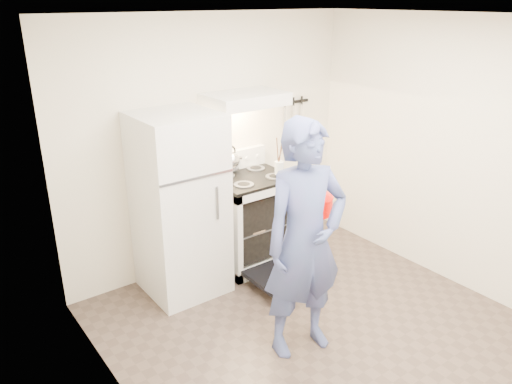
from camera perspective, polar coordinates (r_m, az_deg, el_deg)
floor at (r=4.30m, az=8.89°, el=-16.39°), size 3.60×3.60×0.00m
back_wall at (r=5.00m, az=-5.04°, el=5.48°), size 3.20×0.02×2.50m
refrigerator at (r=4.58m, az=-8.72°, el=-1.54°), size 0.70×0.70×1.70m
stove_body at (r=5.14m, az=-0.66°, el=-3.38°), size 0.76×0.65×0.92m
cooktop at (r=4.96m, az=-0.68°, el=1.61°), size 0.76×0.65×0.03m
backsplash at (r=5.15m, az=-2.55°, el=3.67°), size 0.76×0.07×0.20m
oven_door at (r=4.89m, az=3.52°, el=-9.29°), size 0.70×0.54×0.04m
oven_rack at (r=5.15m, az=-0.66°, el=-3.58°), size 0.60×0.52×0.01m
range_hood at (r=4.82m, az=-1.25°, el=10.56°), size 0.76×0.50×0.12m
knife_strip at (r=5.53m, az=4.36°, el=10.22°), size 0.40×0.02×0.03m
pizza_stone at (r=5.05m, az=-0.75°, el=-3.95°), size 0.37×0.37×0.02m
tea_kettle at (r=5.04m, az=-2.93°, el=3.75°), size 0.23×0.19×0.28m
utensil_jar at (r=4.92m, az=2.67°, el=2.77°), size 0.11×0.11×0.13m
person at (r=3.73m, az=5.63°, el=-5.62°), size 0.74×0.55×1.86m
dutch_oven at (r=4.09m, az=6.68°, el=-1.46°), size 0.37×0.30×0.24m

